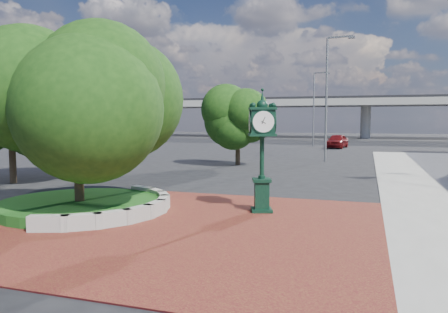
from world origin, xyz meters
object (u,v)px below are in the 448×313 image
(parked_car, at_px, (337,141))
(street_lamp_far, at_px, (315,103))
(post_clock, at_px, (262,146))
(street_lamp_near, at_px, (330,89))

(parked_car, height_order, street_lamp_far, street_lamp_far)
(post_clock, bearing_deg, street_lamp_far, 93.75)
(post_clock, xyz_separation_m, parked_car, (0.22, 38.96, -1.66))
(parked_car, bearing_deg, street_lamp_far, 154.97)
(post_clock, distance_m, parked_car, 39.00)
(street_lamp_near, height_order, street_lamp_far, street_lamp_near)
(post_clock, height_order, parked_car, post_clock)
(parked_car, xyz_separation_m, street_lamp_near, (0.46, -18.01, 5.09))
(post_clock, distance_m, street_lamp_far, 41.10)
(street_lamp_far, bearing_deg, parked_car, -33.68)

